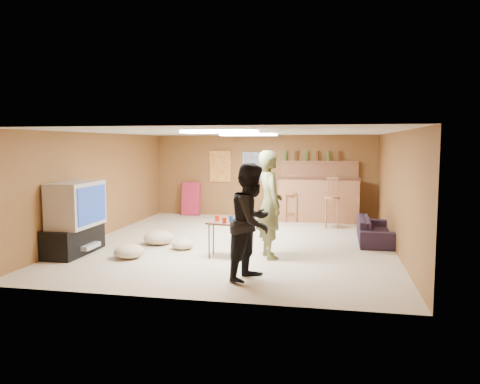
% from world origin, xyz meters
% --- Properties ---
extents(ground, '(7.00, 7.00, 0.00)m').
position_xyz_m(ground, '(0.00, 0.00, 0.00)').
color(ground, '#C1AF94').
rests_on(ground, ground).
extents(ceiling, '(6.00, 7.00, 0.02)m').
position_xyz_m(ceiling, '(0.00, 0.00, 2.20)').
color(ceiling, silver).
rests_on(ceiling, ground).
extents(wall_back, '(6.00, 0.02, 2.20)m').
position_xyz_m(wall_back, '(0.00, 3.50, 1.10)').
color(wall_back, brown).
rests_on(wall_back, ground).
extents(wall_front, '(6.00, 0.02, 2.20)m').
position_xyz_m(wall_front, '(0.00, -3.50, 1.10)').
color(wall_front, brown).
rests_on(wall_front, ground).
extents(wall_left, '(0.02, 7.00, 2.20)m').
position_xyz_m(wall_left, '(-3.00, 0.00, 1.10)').
color(wall_left, brown).
rests_on(wall_left, ground).
extents(wall_right, '(0.02, 7.00, 2.20)m').
position_xyz_m(wall_right, '(3.00, 0.00, 1.10)').
color(wall_right, brown).
rests_on(wall_right, ground).
extents(tv_stand, '(0.55, 1.30, 0.50)m').
position_xyz_m(tv_stand, '(-2.72, -1.50, 0.25)').
color(tv_stand, black).
rests_on(tv_stand, ground).
extents(dvd_box, '(0.35, 0.50, 0.08)m').
position_xyz_m(dvd_box, '(-2.50, -1.50, 0.15)').
color(dvd_box, '#B2B2B7').
rests_on(dvd_box, tv_stand).
extents(tv_body, '(0.60, 1.10, 0.80)m').
position_xyz_m(tv_body, '(-2.65, -1.50, 0.90)').
color(tv_body, '#B2B2B7').
rests_on(tv_body, tv_stand).
extents(tv_screen, '(0.02, 0.95, 0.65)m').
position_xyz_m(tv_screen, '(-2.34, -1.50, 0.90)').
color(tv_screen, navy).
rests_on(tv_screen, tv_body).
extents(bar_counter, '(2.00, 0.60, 1.10)m').
position_xyz_m(bar_counter, '(1.50, 2.95, 0.55)').
color(bar_counter, brown).
rests_on(bar_counter, ground).
extents(bar_lip, '(2.10, 0.12, 0.05)m').
position_xyz_m(bar_lip, '(1.50, 2.70, 1.10)').
color(bar_lip, '#422015').
rests_on(bar_lip, bar_counter).
extents(bar_shelf, '(2.00, 0.18, 0.05)m').
position_xyz_m(bar_shelf, '(1.50, 3.40, 1.50)').
color(bar_shelf, brown).
rests_on(bar_shelf, bar_backing).
extents(bar_backing, '(2.00, 0.14, 0.60)m').
position_xyz_m(bar_backing, '(1.50, 3.42, 1.20)').
color(bar_backing, brown).
rests_on(bar_backing, bar_counter).
extents(poster_left, '(0.60, 0.03, 0.85)m').
position_xyz_m(poster_left, '(-1.20, 3.46, 1.35)').
color(poster_left, '#BF3F26').
rests_on(poster_left, wall_back).
extents(poster_right, '(0.55, 0.03, 0.80)m').
position_xyz_m(poster_right, '(-0.30, 3.46, 1.35)').
color(poster_right, '#334C99').
rests_on(poster_right, wall_back).
extents(folding_chair_stack, '(0.50, 0.26, 0.91)m').
position_xyz_m(folding_chair_stack, '(-2.00, 3.30, 0.45)').
color(folding_chair_stack, '#B52141').
rests_on(folding_chair_stack, ground).
extents(ceiling_panel_front, '(1.20, 0.60, 0.04)m').
position_xyz_m(ceiling_panel_front, '(0.00, -1.50, 2.17)').
color(ceiling_panel_front, white).
rests_on(ceiling_panel_front, ceiling).
extents(ceiling_panel_back, '(1.20, 0.60, 0.04)m').
position_xyz_m(ceiling_panel_back, '(0.00, 1.20, 2.17)').
color(ceiling_panel_back, white).
rests_on(ceiling_panel_back, ceiling).
extents(person_olive, '(0.68, 0.80, 1.86)m').
position_xyz_m(person_olive, '(0.78, -1.10, 0.93)').
color(person_olive, '#62653A').
rests_on(person_olive, ground).
extents(person_black, '(0.88, 0.99, 1.70)m').
position_xyz_m(person_black, '(0.70, -2.43, 0.85)').
color(person_black, black).
rests_on(person_black, ground).
extents(sofa, '(0.69, 1.69, 0.49)m').
position_xyz_m(sofa, '(2.70, 0.60, 0.25)').
color(sofa, black).
rests_on(sofa, ground).
extents(tray_table, '(0.54, 0.46, 0.63)m').
position_xyz_m(tray_table, '(-0.03, -1.25, 0.31)').
color(tray_table, '#422015').
rests_on(tray_table, ground).
extents(cup_red_near, '(0.09, 0.09, 0.11)m').
position_xyz_m(cup_red_near, '(-0.13, -1.18, 0.68)').
color(cup_red_near, red).
rests_on(cup_red_near, tray_table).
extents(cup_red_far, '(0.08, 0.08, 0.10)m').
position_xyz_m(cup_red_far, '(0.04, -1.36, 0.68)').
color(cup_red_far, red).
rests_on(cup_red_far, tray_table).
extents(cup_blue, '(0.08, 0.08, 0.10)m').
position_xyz_m(cup_blue, '(0.10, -1.15, 0.68)').
color(cup_blue, navy).
rests_on(cup_blue, tray_table).
extents(bar_stool_left, '(0.48, 0.48, 1.17)m').
position_xyz_m(bar_stool_left, '(0.83, 2.74, 0.59)').
color(bar_stool_left, brown).
rests_on(bar_stool_left, ground).
extents(bar_stool_right, '(0.43, 0.43, 1.10)m').
position_xyz_m(bar_stool_right, '(1.84, 2.07, 0.55)').
color(bar_stool_right, brown).
rests_on(bar_stool_right, ground).
extents(cushion_near_tv, '(0.67, 0.67, 0.27)m').
position_xyz_m(cushion_near_tv, '(-1.51, -0.46, 0.13)').
color(cushion_near_tv, tan).
rests_on(cushion_near_tv, ground).
extents(cushion_mid, '(0.45, 0.45, 0.19)m').
position_xyz_m(cushion_mid, '(-0.90, -0.79, 0.09)').
color(cushion_mid, tan).
rests_on(cushion_mid, ground).
extents(cushion_far, '(0.58, 0.58, 0.24)m').
position_xyz_m(cushion_far, '(-1.61, -1.61, 0.12)').
color(cushion_far, tan).
rests_on(cushion_far, ground).
extents(bottle_row, '(1.48, 0.08, 0.26)m').
position_xyz_m(bottle_row, '(1.30, 3.38, 1.65)').
color(bottle_row, '#3F7233').
rests_on(bottle_row, bar_shelf).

